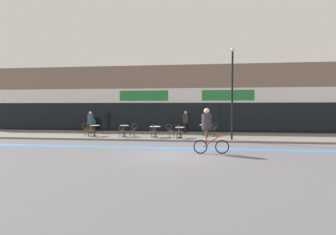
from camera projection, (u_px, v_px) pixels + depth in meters
The scene contains 23 objects.
ground_plane at pixel (171, 155), 11.82m from camera, with size 120.00×120.00×0.00m, color #5B5B60.
sidewalk_slab at pixel (183, 136), 19.00m from camera, with size 40.00×5.50×0.12m, color slate.
storefront_facade at pixel (186, 100), 23.56m from camera, with size 40.00×4.06×5.65m.
bike_lane_stripe at pixel (175, 148), 13.71m from camera, with size 36.00×0.70×0.01m, color #3D7AB7.
bistro_table_0 at pixel (95, 128), 18.40m from camera, with size 0.65×0.65×0.76m.
bistro_table_1 at pixel (124, 129), 18.09m from camera, with size 0.62×0.62×0.78m.
bistro_table_2 at pixel (155, 129), 17.77m from camera, with size 0.75×0.75×0.73m.
bistro_table_3 at pixel (180, 130), 17.39m from camera, with size 0.62×0.62×0.71m.
bistro_table_4 at pixel (205, 128), 18.85m from camera, with size 0.75×0.75×0.77m.
cafe_chair_0_near at pixel (91, 129), 17.78m from camera, with size 0.45×0.60×0.90m.
cafe_chair_0_side at pixel (86, 129), 18.48m from camera, with size 0.58×0.41×0.90m.
cafe_chair_1_near at pixel (122, 130), 17.47m from camera, with size 0.45×0.60×0.90m.
cafe_chair_1_side at pixel (133, 129), 18.02m from camera, with size 0.60×0.45×0.90m.
cafe_chair_2_near at pixel (153, 130), 17.15m from camera, with size 0.41×0.58×0.90m.
cafe_chair_3_near at pixel (179, 131), 16.77m from camera, with size 0.43×0.59×0.90m.
cafe_chair_3_side at pixel (171, 130), 17.46m from camera, with size 0.59×0.43×0.90m.
cafe_chair_4_near at pixel (205, 129), 18.23m from camera, with size 0.41×0.58×0.90m.
cafe_chair_4_side at pixel (214, 128), 18.77m from camera, with size 0.58×0.41×0.90m.
planter_pot at pixel (92, 124), 22.00m from camera, with size 0.71×0.71×1.16m.
lamp_post at pixel (232, 87), 16.28m from camera, with size 0.26×0.26×5.71m.
cyclist_0 at pixel (208, 127), 12.10m from camera, with size 1.64×0.54×2.11m.
pedestrian_near_end at pixel (186, 120), 20.55m from camera, with size 0.50×0.50×1.73m.
pedestrian_far_end at pixel (91, 120), 20.58m from camera, with size 0.51×0.51×1.69m.
Camera 1 is at (1.34, -11.66, 2.17)m, focal length 28.00 mm.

